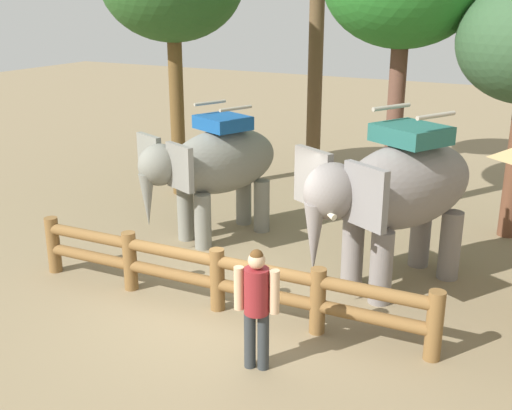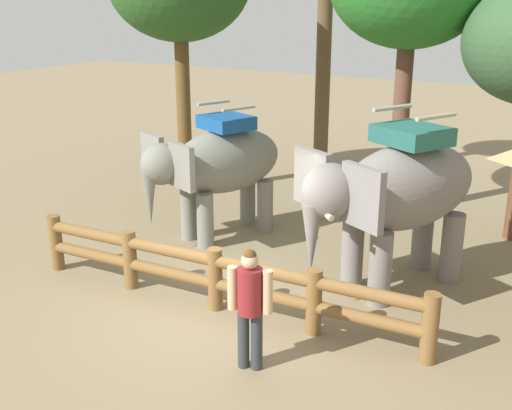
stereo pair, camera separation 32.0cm
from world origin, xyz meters
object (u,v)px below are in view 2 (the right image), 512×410
at_px(elephant_near_left, 218,165).
at_px(elephant_center, 397,192).
at_px(tourist_woman_in_black, 250,301).
at_px(log_fence, 215,275).

bearing_deg(elephant_near_left, elephant_center, -8.39).
xyz_separation_m(elephant_center, tourist_woman_in_black, (-0.88, -3.39, -0.74)).
height_order(elephant_near_left, tourist_woman_in_black, elephant_near_left).
distance_m(log_fence, elephant_near_left, 3.38).
bearing_deg(elephant_near_left, log_fence, -58.39).
relative_size(log_fence, elephant_near_left, 2.14).
height_order(elephant_near_left, elephant_center, elephant_center).
distance_m(log_fence, elephant_center, 3.33).
xyz_separation_m(log_fence, elephant_near_left, (-1.70, 2.76, 0.97)).
relative_size(log_fence, tourist_woman_in_black, 4.07).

